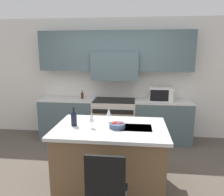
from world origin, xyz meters
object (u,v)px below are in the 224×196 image
at_px(island_chair, 106,191).
at_px(wine_bottle, 74,119).
at_px(range_stove, 114,120).
at_px(oil_bottle_on_counter, 82,95).
at_px(wine_glass_near, 92,118).
at_px(fruit_bowl, 117,125).
at_px(microwave, 161,94).
at_px(wine_glass_far, 109,112).

relative_size(island_chair, wine_bottle, 3.70).
bearing_deg(range_stove, oil_bottle_on_counter, 176.59).
height_order(wine_glass_near, oil_bottle_on_counter, wine_glass_near).
xyz_separation_m(wine_glass_near, fruit_bowl, (0.35, 0.04, -0.11)).
bearing_deg(wine_bottle, island_chair, -56.82).
distance_m(microwave, wine_bottle, 2.30).
xyz_separation_m(range_stove, fruit_bowl, (0.22, -1.84, 0.51)).
relative_size(wine_glass_near, fruit_bowl, 0.99).
bearing_deg(oil_bottle_on_counter, wine_bottle, -79.56).
relative_size(island_chair, fruit_bowl, 4.50).
bearing_deg(fruit_bowl, wine_bottle, 176.92).
bearing_deg(wine_glass_near, microwave, 59.40).
bearing_deg(range_stove, island_chair, -85.96).
bearing_deg(oil_bottle_on_counter, wine_glass_near, -72.39).
height_order(range_stove, fruit_bowl, fruit_bowl).
bearing_deg(range_stove, wine_glass_far, -87.24).
height_order(microwave, wine_glass_far, microwave).
distance_m(island_chair, fruit_bowl, 0.96).
height_order(microwave, wine_bottle, microwave).
relative_size(wine_glass_far, fruit_bowl, 0.99).
bearing_deg(wine_bottle, range_stove, 77.78).
height_order(range_stove, wine_glass_near, wine_glass_near).
bearing_deg(wine_glass_near, fruit_bowl, 5.91).
relative_size(range_stove, wine_glass_near, 4.27).
xyz_separation_m(microwave, oil_bottle_on_counter, (-1.73, 0.03, -0.08)).
relative_size(wine_bottle, wine_glass_far, 1.23).
xyz_separation_m(island_chair, wine_bottle, (-0.58, 0.89, 0.49)).
bearing_deg(microwave, wine_glass_near, -120.60).
distance_m(wine_glass_near, oil_bottle_on_counter, 2.02).
bearing_deg(oil_bottle_on_counter, fruit_bowl, -63.11).
relative_size(microwave, wine_bottle, 1.80).
bearing_deg(microwave, oil_bottle_on_counter, 179.17).
bearing_deg(island_chair, microwave, 73.45).
bearing_deg(range_stove, wine_glass_near, -93.75).
height_order(range_stove, microwave, microwave).
height_order(range_stove, oil_bottle_on_counter, oil_bottle_on_counter).
relative_size(range_stove, microwave, 1.93).
height_order(island_chair, oil_bottle_on_counter, oil_bottle_on_counter).
bearing_deg(wine_glass_near, wine_bottle, 165.61).
height_order(microwave, oil_bottle_on_counter, microwave).
bearing_deg(oil_bottle_on_counter, range_stove, -3.41).
relative_size(microwave, fruit_bowl, 2.19).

